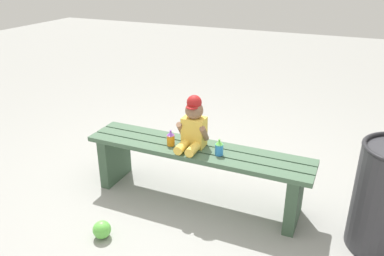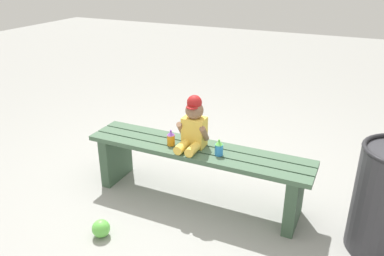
{
  "view_description": "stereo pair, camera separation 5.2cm",
  "coord_description": "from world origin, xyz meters",
  "px_view_note": "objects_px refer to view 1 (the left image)",
  "views": [
    {
      "loc": [
        1.01,
        -2.4,
        1.76
      ],
      "look_at": [
        -0.02,
        -0.05,
        0.63
      ],
      "focal_mm": 36.02,
      "sensor_mm": 36.0,
      "label": 1
    },
    {
      "loc": [
        1.06,
        -2.38,
        1.76
      ],
      "look_at": [
        -0.02,
        -0.05,
        0.63
      ],
      "focal_mm": 36.02,
      "sensor_mm": 36.0,
      "label": 2
    }
  ],
  "objects_px": {
    "child_figure": "(193,125)",
    "toy_ball": "(102,230)",
    "park_bench": "(197,164)",
    "sippy_cup_right": "(219,148)",
    "sippy_cup_left": "(171,138)"
  },
  "relations": [
    {
      "from": "child_figure",
      "to": "toy_ball",
      "type": "distance_m",
      "value": 0.98
    },
    {
      "from": "park_bench",
      "to": "sippy_cup_right",
      "type": "distance_m",
      "value": 0.28
    },
    {
      "from": "sippy_cup_left",
      "to": "toy_ball",
      "type": "distance_m",
      "value": 0.82
    },
    {
      "from": "park_bench",
      "to": "sippy_cup_right",
      "type": "xyz_separation_m",
      "value": [
        0.19,
        -0.04,
        0.2
      ]
    },
    {
      "from": "park_bench",
      "to": "sippy_cup_right",
      "type": "relative_size",
      "value": 14.14
    },
    {
      "from": "sippy_cup_left",
      "to": "sippy_cup_right",
      "type": "relative_size",
      "value": 1.0
    },
    {
      "from": "child_figure",
      "to": "toy_ball",
      "type": "height_order",
      "value": "child_figure"
    },
    {
      "from": "park_bench",
      "to": "sippy_cup_left",
      "type": "height_order",
      "value": "sippy_cup_left"
    },
    {
      "from": "park_bench",
      "to": "sippy_cup_right",
      "type": "bearing_deg",
      "value": -11.4
    },
    {
      "from": "park_bench",
      "to": "sippy_cup_left",
      "type": "xyz_separation_m",
      "value": [
        -0.2,
        -0.04,
        0.2
      ]
    },
    {
      "from": "park_bench",
      "to": "toy_ball",
      "type": "distance_m",
      "value": 0.84
    },
    {
      "from": "sippy_cup_left",
      "to": "sippy_cup_right",
      "type": "distance_m",
      "value": 0.39
    },
    {
      "from": "park_bench",
      "to": "child_figure",
      "type": "xyz_separation_m",
      "value": [
        -0.03,
        0.01,
        0.32
      ]
    },
    {
      "from": "sippy_cup_left",
      "to": "sippy_cup_right",
      "type": "height_order",
      "value": "same"
    },
    {
      "from": "park_bench",
      "to": "child_figure",
      "type": "distance_m",
      "value": 0.32
    }
  ]
}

